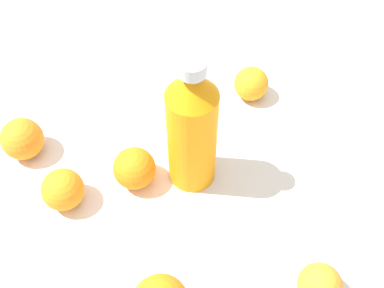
{
  "coord_description": "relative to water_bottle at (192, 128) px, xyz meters",
  "views": [
    {
      "loc": [
        0.35,
        0.35,
        0.65
      ],
      "look_at": [
        0.04,
        0.04,
        0.08
      ],
      "focal_mm": 44.15,
      "sensor_mm": 36.0,
      "label": 1
    }
  ],
  "objects": [
    {
      "name": "ground_plane",
      "position": [
        -0.04,
        -0.04,
        -0.12
      ],
      "size": [
        2.4,
        2.4,
        0.0
      ],
      "primitive_type": "plane",
      "color": "silver"
    },
    {
      "name": "water_bottle",
      "position": [
        0.0,
        0.0,
        0.0
      ],
      "size": [
        0.08,
        0.08,
        0.25
      ],
      "rotation": [
        0.0,
        0.0,
        0.56
      ],
      "color": "orange",
      "rests_on": "ground_plane"
    },
    {
      "name": "orange_0",
      "position": [
        0.18,
        -0.1,
        -0.08
      ],
      "size": [
        0.07,
        0.07,
        0.07
      ],
      "primitive_type": "sphere",
      "color": "orange",
      "rests_on": "ground_plane"
    },
    {
      "name": "orange_1",
      "position": [
        0.02,
        0.27,
        -0.09
      ],
      "size": [
        0.06,
        0.06,
        0.06
      ],
      "primitive_type": "sphere",
      "color": "orange",
      "rests_on": "ground_plane"
    },
    {
      "name": "orange_2",
      "position": [
        0.17,
        -0.23,
        -0.08
      ],
      "size": [
        0.07,
        0.07,
        0.07
      ],
      "primitive_type": "sphere",
      "color": "orange",
      "rests_on": "ground_plane"
    },
    {
      "name": "orange_4",
      "position": [
        0.07,
        -0.05,
        -0.08
      ],
      "size": [
        0.07,
        0.07,
        0.07
      ],
      "primitive_type": "sphere",
      "color": "orange",
      "rests_on": "ground_plane"
    },
    {
      "name": "orange_5",
      "position": [
        -0.2,
        -0.05,
        -0.09
      ],
      "size": [
        0.06,
        0.06,
        0.06
      ],
      "primitive_type": "sphere",
      "color": "orange",
      "rests_on": "ground_plane"
    }
  ]
}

